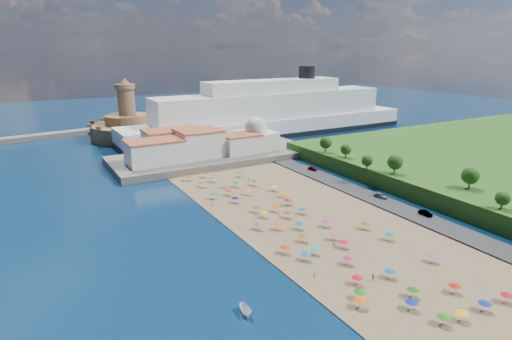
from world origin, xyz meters
TOP-DOWN VIEW (x-y plane):
  - ground at (0.00, 0.00)m, footprint 700.00×700.00m
  - terrace at (10.00, 73.00)m, footprint 90.00×36.00m
  - jetty at (-12.00, 108.00)m, footprint 18.00×70.00m
  - waterfront_buildings at (-3.05, 73.64)m, footprint 57.00×29.00m
  - domed_building at (30.00, 71.00)m, footprint 16.00×16.00m
  - fortress at (-12.00, 138.00)m, footprint 40.00×40.00m
  - cruise_ship at (61.64, 107.37)m, footprint 173.34×26.81m
  - beach_parasols at (-1.25, -10.86)m, footprint 31.97×118.01m
  - beachgoers at (-4.53, -3.45)m, footprint 25.54×101.15m
  - moored_boats at (-31.75, -45.44)m, footprint 3.72×23.30m
  - parked_cars at (36.00, 5.16)m, footprint 2.66×59.28m
  - hillside_trees at (47.98, -10.53)m, footprint 16.86×107.08m

SIDE VIEW (x-z plane):
  - ground at x=0.00m, z-range 0.00..0.00m
  - moored_boats at x=-31.75m, z-range -0.03..1.75m
  - beachgoers at x=-4.53m, z-range 0.17..2.03m
  - jetty at x=-12.00m, z-range 0.00..2.40m
  - parked_cars at x=36.00m, z-range 0.69..2.12m
  - terrace at x=10.00m, z-range 0.00..3.00m
  - beach_parasols at x=-1.25m, z-range 1.05..3.25m
  - fortress at x=-12.00m, z-range -9.52..22.88m
  - waterfront_buildings at x=-3.05m, z-range 2.38..13.38m
  - domed_building at x=30.00m, z-range 1.47..16.47m
  - hillside_trees at x=47.98m, z-range 6.42..13.23m
  - cruise_ship at x=61.64m, z-range -7.72..30.16m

